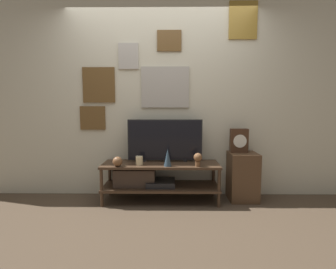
% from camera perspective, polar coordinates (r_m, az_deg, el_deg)
% --- Properties ---
extents(ground_plane, '(12.00, 12.00, 0.00)m').
position_cam_1_polar(ground_plane, '(3.24, -1.77, -15.90)').
color(ground_plane, '#4C3D2D').
extents(wall_back, '(6.40, 0.08, 2.70)m').
position_cam_1_polar(wall_back, '(3.58, -1.49, 8.43)').
color(wall_back, beige).
rests_on(wall_back, ground_plane).
extents(media_console, '(1.48, 0.49, 0.49)m').
position_cam_1_polar(media_console, '(3.41, -3.60, -9.21)').
color(media_console, '#422D1E').
rests_on(media_console, ground_plane).
extents(television, '(0.97, 0.05, 0.55)m').
position_cam_1_polar(television, '(3.42, -0.67, -1.20)').
color(television, black).
rests_on(television, media_console).
extents(vase_round_glass, '(0.12, 0.12, 0.12)m').
position_cam_1_polar(vase_round_glass, '(3.24, -10.93, -5.79)').
color(vase_round_glass, brown).
rests_on(vase_round_glass, media_console).
extents(vase_slim_bronze, '(0.09, 0.09, 0.21)m').
position_cam_1_polar(vase_slim_bronze, '(3.18, -0.08, -5.04)').
color(vase_slim_bronze, '#2D4251').
rests_on(vase_slim_bronze, media_console).
extents(candle_jar, '(0.09, 0.09, 0.11)m').
position_cam_1_polar(candle_jar, '(3.28, -6.26, -5.66)').
color(candle_jar, beige).
rests_on(candle_jar, media_console).
extents(decorative_bust, '(0.10, 0.10, 0.16)m').
position_cam_1_polar(decorative_bust, '(3.19, 6.52, -5.20)').
color(decorative_bust, brown).
rests_on(decorative_bust, media_console).
extents(side_table, '(0.36, 0.37, 0.62)m').
position_cam_1_polar(side_table, '(3.58, 15.93, -8.75)').
color(side_table, '#513823').
rests_on(side_table, ground_plane).
extents(mantel_clock, '(0.22, 0.11, 0.31)m').
position_cam_1_polar(mantel_clock, '(3.52, 15.19, -1.29)').
color(mantel_clock, '#422819').
rests_on(mantel_clock, side_table).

